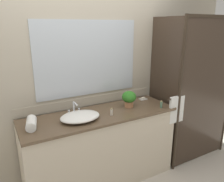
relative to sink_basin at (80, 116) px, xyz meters
The scene contains 11 objects.
ground_plane 0.98m from the sink_basin, 10.55° to the left, with size 8.00×8.00×0.00m, color beige.
wall_back_with_mirror 0.60m from the sink_basin, 55.73° to the left, with size 4.40×0.06×2.60m.
vanity_cabinet 0.56m from the sink_basin, 12.52° to the left, with size 1.80×0.58×0.90m.
shower_enclosure 1.55m from the sink_basin, ahead, with size 1.20×0.59×2.00m.
sink_basin is the anchor object (origin of this frame).
faucet 0.18m from the sink_basin, 90.00° to the left, with size 0.17×0.13×0.15m.
potted_plant 0.68m from the sink_basin, ahead, with size 0.18×0.18×0.20m.
soap_dish 1.03m from the sink_basin, 12.39° to the left, with size 0.10×0.07×0.04m.
amenity_bottle_lotion 1.01m from the sink_basin, ahead, with size 0.03×0.03×0.09m.
amenity_bottle_conditioner 0.36m from the sink_basin, ahead, with size 0.03×0.03×0.08m.
rolled_towel_near_edge 0.49m from the sink_basin, behind, with size 0.10×0.10×0.23m, color white.
Camera 1 is at (-1.03, -2.13, 1.88)m, focal length 35.43 mm.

